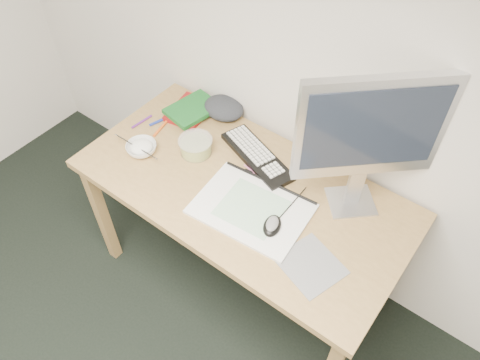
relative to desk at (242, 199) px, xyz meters
The scene contains 18 objects.
desk is the anchor object (origin of this frame).
mousepad 0.46m from the desk, 19.57° to the right, with size 0.21×0.19×0.00m, color slate.
sketchpad 0.15m from the desk, 36.32° to the right, with size 0.44×0.32×0.01m, color white.
keyboard 0.20m from the desk, 105.49° to the left, with size 0.39×0.13×0.02m, color black.
monitor 0.64m from the desk, 26.53° to the left, with size 0.41×0.39×0.61m.
mouse 0.27m from the desk, 24.84° to the right, with size 0.07×0.11×0.04m, color black.
rice_bowl 0.50m from the desk, 167.46° to the right, with size 0.13×0.13×0.04m, color white.
chopsticks 0.52m from the desk, 165.19° to the right, with size 0.02×0.02×0.25m, color silver.
fruit_tub 0.31m from the desk, behind, with size 0.15×0.15×0.07m, color #D7C54B.
book_red 0.54m from the desk, 155.39° to the left, with size 0.17×0.22×0.02m, color maroon.
book_green 0.53m from the desk, 154.40° to the left, with size 0.17×0.24×0.02m, color #175C22.
cloth_lump 0.48m from the desk, 137.87° to the left, with size 0.17×0.14×0.07m, color #23242A.
pencil_pink 0.12m from the desk, 73.76° to the left, with size 0.01×0.01×0.18m, color pink.
pencil_tan 0.11m from the desk, ahead, with size 0.01×0.01×0.16m, color #A38656.
pencil_black 0.14m from the desk, 66.92° to the left, with size 0.01×0.01×0.18m, color black.
marker_blue 0.56m from the desk, 169.59° to the left, with size 0.01×0.01×0.14m, color #1C2F99.
marker_orange 0.53m from the desk, behind, with size 0.01×0.01×0.13m, color #E15B1A.
marker_purple 0.62m from the desk, behind, with size 0.01×0.01×0.12m, color #5D227F.
Camera 1 is at (0.74, 0.42, 2.22)m, focal length 35.00 mm.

